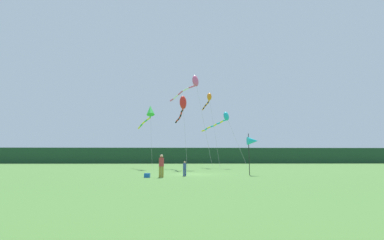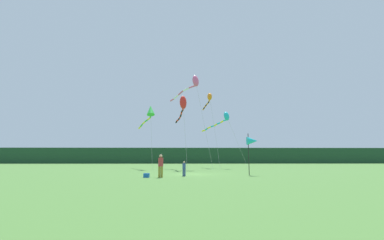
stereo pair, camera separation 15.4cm
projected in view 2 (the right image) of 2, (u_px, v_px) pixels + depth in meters
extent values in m
plane|color=#477533|center=(194.00, 174.00, 22.74)|extent=(120.00, 120.00, 0.00)
cube|color=#1E4228|center=(188.00, 156.00, 67.54)|extent=(108.00, 3.82, 3.95)
cylinder|color=olive|center=(159.00, 172.00, 19.03)|extent=(0.17, 0.17, 0.80)
cylinder|color=olive|center=(162.00, 172.00, 19.04)|extent=(0.17, 0.17, 0.80)
cylinder|color=#B23338|center=(161.00, 162.00, 19.14)|extent=(0.37, 0.37, 0.63)
sphere|color=tan|center=(161.00, 156.00, 19.20)|extent=(0.23, 0.23, 0.23)
cylinder|color=#334C8C|center=(183.00, 173.00, 20.35)|extent=(0.12, 0.12, 0.55)
cylinder|color=#334C8C|center=(185.00, 173.00, 20.36)|extent=(0.12, 0.12, 0.55)
cylinder|color=#334C8C|center=(184.00, 166.00, 20.42)|extent=(0.25, 0.25, 0.44)
sphere|color=tan|center=(184.00, 162.00, 20.47)|extent=(0.16, 0.16, 0.16)
cube|color=#1959B2|center=(147.00, 175.00, 19.00)|extent=(0.41, 0.38, 0.31)
cylinder|color=black|center=(249.00, 154.00, 21.91)|extent=(0.06, 0.06, 3.47)
cone|color=#1EB7CC|center=(252.00, 141.00, 22.08)|extent=(0.90, 0.70, 0.70)
cylinder|color=#B2B2B2|center=(215.00, 130.00, 37.47)|extent=(1.06, 3.37, 10.71)
ellipsoid|color=orange|center=(210.00, 97.00, 39.87)|extent=(0.96, 1.28, 1.30)
cylinder|color=orange|center=(209.00, 100.00, 40.05)|extent=(0.26, 0.59, 0.35)
cylinder|color=black|center=(209.00, 102.00, 40.53)|extent=(0.28, 0.59, 0.33)
cylinder|color=orange|center=(208.00, 104.00, 40.99)|extent=(0.40, 0.60, 0.35)
cylinder|color=black|center=(206.00, 105.00, 41.45)|extent=(0.34, 0.59, 0.30)
cylinder|color=orange|center=(205.00, 106.00, 41.92)|extent=(0.35, 0.60, 0.35)
cylinder|color=black|center=(204.00, 108.00, 42.39)|extent=(0.30, 0.58, 0.30)
cylinder|color=orange|center=(203.00, 109.00, 42.87)|extent=(0.30, 0.59, 0.33)
cylinder|color=#B2B2B2|center=(204.00, 123.00, 33.28)|extent=(2.03, 2.34, 11.74)
ellipsoid|color=#E5598C|center=(196.00, 81.00, 35.25)|extent=(1.32, 1.31, 1.67)
cylinder|color=#E5598C|center=(192.00, 87.00, 35.49)|extent=(1.00, 0.89, 0.33)
cylinder|color=white|center=(186.00, 89.00, 36.16)|extent=(1.00, 0.91, 0.42)
cylinder|color=#E5598C|center=(181.00, 93.00, 36.90)|extent=(0.86, 1.06, 0.55)
cylinder|color=white|center=(176.00, 97.00, 37.71)|extent=(0.88, 1.06, 0.58)
cylinder|color=#E5598C|center=(172.00, 100.00, 38.58)|extent=(0.74, 1.08, 0.32)
cylinder|color=#B2B2B2|center=(151.00, 139.00, 32.27)|extent=(0.69, 2.28, 7.59)
cone|color=green|center=(151.00, 110.00, 33.92)|extent=(1.37, 1.61, 1.58)
cylinder|color=green|center=(150.00, 116.00, 34.27)|extent=(0.34, 1.00, 0.49)
cylinder|color=yellow|center=(149.00, 119.00, 35.07)|extent=(0.65, 0.93, 0.36)
cylinder|color=green|center=(147.00, 120.00, 35.83)|extent=(0.63, 0.92, 0.33)
cylinder|color=yellow|center=(144.00, 123.00, 36.58)|extent=(0.66, 0.93, 0.41)
cylinder|color=green|center=(142.00, 125.00, 37.32)|extent=(0.63, 0.95, 0.46)
cylinder|color=yellow|center=(140.00, 127.00, 38.09)|extent=(0.61, 0.95, 0.42)
cylinder|color=#B2B2B2|center=(185.00, 135.00, 30.11)|extent=(0.56, 2.14, 8.12)
ellipsoid|color=red|center=(183.00, 102.00, 31.74)|extent=(1.03, 1.05, 1.79)
cylinder|color=red|center=(183.00, 109.00, 31.92)|extent=(0.22, 0.64, 0.32)
cylinder|color=black|center=(182.00, 111.00, 32.47)|extent=(0.37, 0.67, 0.34)
cylinder|color=red|center=(181.00, 113.00, 33.01)|extent=(0.27, 0.67, 0.39)
cylinder|color=black|center=(181.00, 115.00, 33.56)|extent=(0.31, 0.68, 0.38)
cylinder|color=red|center=(180.00, 117.00, 34.11)|extent=(0.32, 0.66, 0.33)
cylinder|color=black|center=(179.00, 119.00, 34.65)|extent=(0.38, 0.67, 0.33)
cylinder|color=red|center=(178.00, 120.00, 35.18)|extent=(0.39, 0.65, 0.28)
cylinder|color=black|center=(177.00, 122.00, 35.71)|extent=(0.38, 0.68, 0.37)
cylinder|color=#B2B2B2|center=(237.00, 141.00, 35.00)|extent=(2.36, 2.31, 7.24)
ellipsoid|color=#1EB7CC|center=(227.00, 116.00, 36.63)|extent=(1.28, 1.28, 1.44)
cylinder|color=#1EB7CC|center=(225.00, 120.00, 36.76)|extent=(0.55, 0.58, 0.27)
cylinder|color=yellow|center=(222.00, 122.00, 37.18)|extent=(0.54, 0.64, 0.38)
cylinder|color=#1EB7CC|center=(219.00, 123.00, 37.53)|extent=(0.64, 0.52, 0.36)
cylinder|color=yellow|center=(216.00, 125.00, 37.89)|extent=(0.54, 0.64, 0.38)
cylinder|color=#1EB7CC|center=(213.00, 126.00, 38.25)|extent=(0.62, 0.52, 0.31)
cylinder|color=yellow|center=(209.00, 127.00, 38.55)|extent=(0.64, 0.54, 0.39)
cylinder|color=#1EB7CC|center=(207.00, 129.00, 38.92)|extent=(0.50, 0.65, 0.39)
cylinder|color=yellow|center=(204.00, 131.00, 39.31)|extent=(0.61, 0.55, 0.33)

